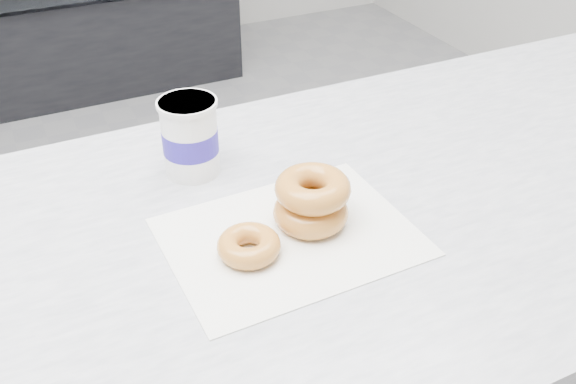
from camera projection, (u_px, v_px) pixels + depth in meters
wax_paper at (290, 237)px, 0.90m from camera, size 0.35×0.27×0.00m
donut_single at (249, 246)px, 0.86m from camera, size 0.09×0.09×0.03m
donut_stack at (312, 200)px, 0.90m from camera, size 0.15×0.15×0.07m
coffee_cup at (190, 136)px, 1.00m from camera, size 0.10×0.10×0.13m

